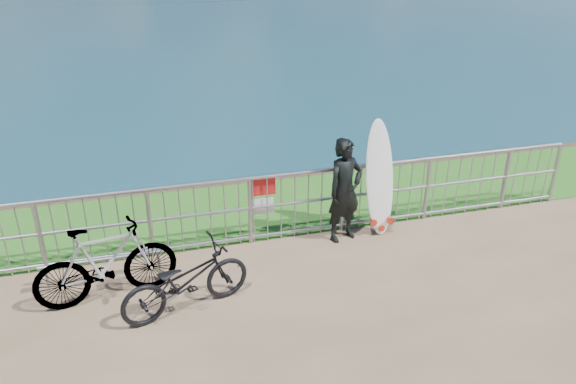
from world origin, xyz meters
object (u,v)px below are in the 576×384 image
object	(u,v)px
surfboard	(380,182)
bicycle_far	(106,263)
surfer	(345,190)
bicycle_near	(186,280)

from	to	relation	value
surfboard	bicycle_far	bearing A→B (deg)	-169.62
surfer	surfboard	xyz separation A→B (m)	(0.61, 0.08, 0.02)
surfer	bicycle_far	world-z (taller)	surfer
surfer	surfboard	distance (m)	0.62
surfboard	bicycle_near	distance (m)	3.47
bicycle_near	bicycle_far	xyz separation A→B (m)	(-0.97, 0.52, 0.10)
surfboard	bicycle_far	size ratio (longest dim) A/B	1.02
surfboard	bicycle_near	world-z (taller)	surfboard
surfer	surfboard	world-z (taller)	surfboard
surfer	surfboard	size ratio (longest dim) A/B	0.89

